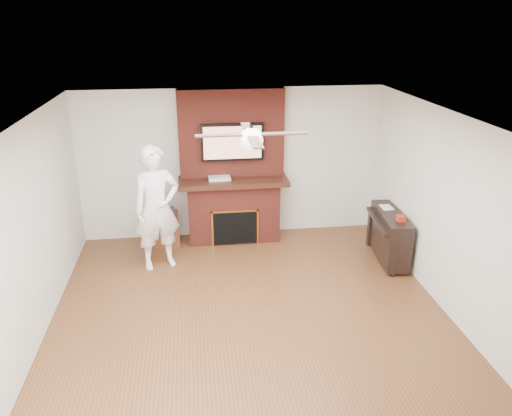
{
  "coord_description": "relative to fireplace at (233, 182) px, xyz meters",
  "views": [
    {
      "loc": [
        -0.64,
        -5.24,
        3.6
      ],
      "look_at": [
        0.17,
        0.9,
        1.17
      ],
      "focal_mm": 35.0,
      "sensor_mm": 36.0,
      "label": 1
    }
  ],
  "objects": [
    {
      "name": "tv",
      "position": [
        0.0,
        -0.05,
        0.68
      ],
      "size": [
        1.0,
        0.08,
        0.6
      ],
      "color": "black",
      "rests_on": "fireplace"
    },
    {
      "name": "side_table",
      "position": [
        -1.18,
        -0.07,
        -0.72
      ],
      "size": [
        0.54,
        0.54,
        0.59
      ],
      "rotation": [
        0.0,
        0.0,
        0.06
      ],
      "color": "#572918",
      "rests_on": "ground"
    },
    {
      "name": "room_shell",
      "position": [
        0.0,
        -2.55,
        0.25
      ],
      "size": [
        5.36,
        5.86,
        2.86
      ],
      "color": "#4F2E17",
      "rests_on": "ground"
    },
    {
      "name": "ceiling_fan",
      "position": [
        -0.0,
        -2.55,
        1.34
      ],
      "size": [
        1.21,
        1.21,
        0.31
      ],
      "color": "black",
      "rests_on": "room_shell"
    },
    {
      "name": "candle_cream",
      "position": [
        0.04,
        -0.21,
        -0.94
      ],
      "size": [
        0.08,
        0.08,
        0.1
      ],
      "primitive_type": "cylinder",
      "color": "#F7E0C4",
      "rests_on": "ground"
    },
    {
      "name": "fireplace",
      "position": [
        0.0,
        0.0,
        0.0
      ],
      "size": [
        1.78,
        0.64,
        2.5
      ],
      "color": "maroon",
      "rests_on": "ground"
    },
    {
      "name": "cable_box",
      "position": [
        -0.23,
        -0.1,
        0.11
      ],
      "size": [
        0.36,
        0.22,
        0.05
      ],
      "primitive_type": "cube",
      "rotation": [
        0.0,
        0.0,
        0.05
      ],
      "color": "silver",
      "rests_on": "fireplace"
    },
    {
      "name": "candle_orange",
      "position": [
        -0.12,
        -0.26,
        -0.94
      ],
      "size": [
        0.07,
        0.07,
        0.12
      ],
      "primitive_type": "cylinder",
      "color": "orange",
      "rests_on": "ground"
    },
    {
      "name": "candle_blue",
      "position": [
        0.22,
        -0.22,
        -0.95
      ],
      "size": [
        0.06,
        0.06,
        0.08
      ],
      "primitive_type": "cylinder",
      "color": "#2E5E8C",
      "rests_on": "ground"
    },
    {
      "name": "piano",
      "position": [
        2.31,
        -1.12,
        -0.58
      ],
      "size": [
        0.55,
        1.21,
        0.86
      ],
      "rotation": [
        0.0,
        0.0,
        -0.1
      ],
      "color": "black",
      "rests_on": "ground"
    },
    {
      "name": "person",
      "position": [
        -1.19,
        -0.87,
        -0.06
      ],
      "size": [
        0.8,
        0.66,
        1.87
      ],
      "primitive_type": "imported",
      "rotation": [
        0.0,
        0.0,
        0.34
      ],
      "color": "white",
      "rests_on": "ground"
    }
  ]
}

